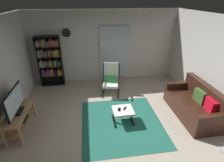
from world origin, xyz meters
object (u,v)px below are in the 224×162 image
at_px(leather_sofa, 195,105).
at_px(tv_stand, 20,118).
at_px(lounge_armchair, 111,78).
at_px(wall_clock, 66,33).
at_px(cell_phone, 119,110).
at_px(ottoman, 123,112).
at_px(television, 15,102).
at_px(tv_remote, 125,108).
at_px(bookshelf_near_tv, 50,60).

bearing_deg(leather_sofa, tv_stand, 179.49).
distance_m(lounge_armchair, wall_clock, 2.19).
xyz_separation_m(cell_phone, wall_clock, (-1.40, 2.61, 1.48)).
distance_m(tv_stand, ottoman, 2.54).
height_order(television, tv_remote, television).
bearing_deg(tv_remote, television, -147.93).
bearing_deg(leather_sofa, wall_clock, 143.12).
height_order(ottoman, cell_phone, cell_phone).
bearing_deg(cell_phone, lounge_armchair, 104.21).
height_order(tv_stand, ottoman, tv_stand).
height_order(lounge_armchair, ottoman, lounge_armchair).
bearing_deg(bookshelf_near_tv, ottoman, -49.13).
relative_size(leather_sofa, lounge_armchair, 1.74).
height_order(television, cell_phone, television).
height_order(tv_stand, bookshelf_near_tv, bookshelf_near_tv).
bearing_deg(tv_remote, cell_phone, -138.51).
bearing_deg(lounge_armchair, tv_stand, -148.05).
bearing_deg(ottoman, lounge_armchair, 93.61).
bearing_deg(tv_stand, lounge_armchair, 31.95).
distance_m(television, lounge_armchair, 2.89).
bearing_deg(wall_clock, tv_remote, -59.11).
xyz_separation_m(tv_stand, tv_remote, (2.59, -0.00, 0.03)).
bearing_deg(tv_stand, cell_phone, -0.65).
height_order(tv_remote, wall_clock, wall_clock).
relative_size(tv_stand, television, 1.21).
distance_m(tv_stand, television, 0.47).
xyz_separation_m(bookshelf_near_tv, lounge_armchair, (2.05, -0.92, -0.43)).
relative_size(bookshelf_near_tv, wall_clock, 6.20).
bearing_deg(tv_remote, ottoman, -110.06).
distance_m(lounge_armchair, tv_remote, 1.54).
bearing_deg(lounge_armchair, ottoman, -86.39).
bearing_deg(tv_stand, wall_clock, 67.98).
bearing_deg(lounge_armchair, bookshelf_near_tv, 155.89).
bearing_deg(leather_sofa, tv_remote, 178.87).
distance_m(tv_remote, cell_phone, 0.15).
xyz_separation_m(tv_remote, wall_clock, (-1.55, 2.58, 1.47)).
bearing_deg(tv_remote, leather_sofa, 30.83).
relative_size(bookshelf_near_tv, tv_remote, 12.49).
bearing_deg(television, leather_sofa, -0.42).
bearing_deg(tv_stand, tv_remote, -0.05).
relative_size(television, wall_clock, 3.43).
height_order(ottoman, tv_remote, tv_remote).
xyz_separation_m(television, lounge_armchair, (2.44, 1.53, -0.29)).
relative_size(bookshelf_near_tv, lounge_armchair, 1.76).
bearing_deg(tv_remote, lounge_armchair, 127.57).
bearing_deg(wall_clock, bookshelf_near_tv, -167.59).
distance_m(television, bookshelf_near_tv, 2.48).
height_order(bookshelf_near_tv, wall_clock, wall_clock).
distance_m(leather_sofa, tv_remote, 1.95).
relative_size(tv_stand, ottoman, 2.27).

